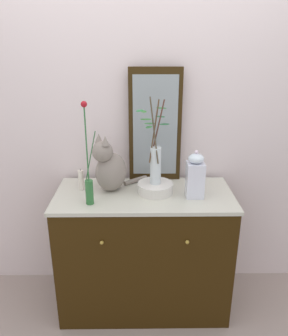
{
  "coord_description": "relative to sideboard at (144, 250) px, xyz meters",
  "views": [
    {
      "loc": [
        -0.02,
        -2.03,
        1.85
      ],
      "look_at": [
        0.0,
        0.0,
        1.07
      ],
      "focal_mm": 36.12,
      "sensor_mm": 36.0,
      "label": 1
    }
  ],
  "objects": [
    {
      "name": "vase_glass_clear",
      "position": [
        0.07,
        0.02,
        0.68
      ],
      "size": [
        0.23,
        0.21,
        0.56
      ],
      "color": "silver",
      "rests_on": "bowl_porcelain"
    },
    {
      "name": "jar_lidded_porcelain",
      "position": [
        0.33,
        -0.05,
        0.59
      ],
      "size": [
        0.11,
        0.11,
        0.31
      ],
      "color": "white",
      "rests_on": "sideboard"
    },
    {
      "name": "bowl_porcelain",
      "position": [
        0.08,
        0.01,
        0.48
      ],
      "size": [
        0.24,
        0.24,
        0.07
      ],
      "primitive_type": "cylinder",
      "color": "silver",
      "rests_on": "sideboard"
    },
    {
      "name": "wall_back",
      "position": [
        0.0,
        0.35,
        0.85
      ],
      "size": [
        4.4,
        0.08,
        2.6
      ],
      "primitive_type": "cube",
      "color": "silver",
      "rests_on": "ground_plane"
    },
    {
      "name": "vase_slim_green",
      "position": [
        -0.34,
        -0.15,
        0.6
      ],
      "size": [
        0.08,
        0.05,
        0.64
      ],
      "color": "#2D6A34",
      "rests_on": "sideboard"
    },
    {
      "name": "candle_pillar",
      "position": [
        -0.42,
        0.07,
        0.51
      ],
      "size": [
        0.04,
        0.04,
        0.15
      ],
      "color": "silver",
      "rests_on": "sideboard"
    },
    {
      "name": "mirror_leaning",
      "position": [
        0.08,
        0.25,
        0.84
      ],
      "size": [
        0.36,
        0.03,
        0.79
      ],
      "color": "black",
      "rests_on": "sideboard"
    },
    {
      "name": "ground_plane",
      "position": [
        0.0,
        0.0,
        -0.45
      ],
      "size": [
        6.0,
        6.0,
        0.0
      ],
      "primitive_type": "plane",
      "color": "#A28D86"
    },
    {
      "name": "sideboard",
      "position": [
        0.0,
        0.0,
        0.0
      ],
      "size": [
        1.18,
        0.56,
        0.89
      ],
      "color": "black",
      "rests_on": "ground_plane"
    },
    {
      "name": "cat_sitting",
      "position": [
        -0.23,
        0.05,
        0.61
      ],
      "size": [
        0.38,
        0.34,
        0.4
      ],
      "color": "gray",
      "rests_on": "sideboard"
    }
  ]
}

